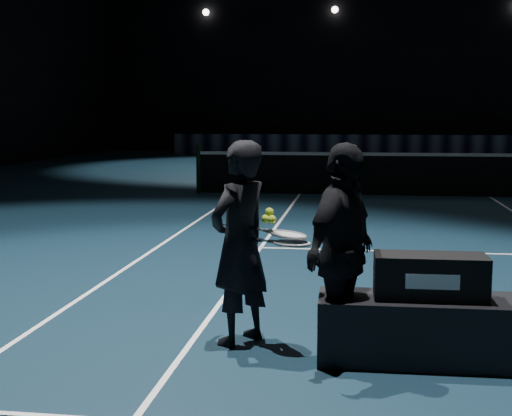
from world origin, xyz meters
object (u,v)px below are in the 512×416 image
Objects in this scene: racket_bag at (430,276)px; racket_upper at (288,235)px; player_b at (342,254)px; tennis_balls at (269,217)px; player_a at (240,243)px; racket_lower at (292,243)px; player_bench at (428,330)px.

racket_bag is 1.07m from racket_upper.
player_b is 13.21× the size of tennis_balls.
tennis_balls reaches higher than racket_bag.
player_a is 0.34m from tennis_balls.
racket_bag is 1.16× the size of racket_upper.
player_a reaches higher than racket_bag.
player_b reaches higher than racket_lower.
racket_lower is (-1.00, 0.08, 0.59)m from player_bench.
racket_lower is at bearing -42.66° from racket_upper.
player_bench is 1.00× the size of player_b.
racket_lower is (-1.00, 0.08, 0.20)m from racket_bag.
racket_lower is 5.67× the size of tennis_balls.
tennis_balls is (-1.18, 0.16, 0.38)m from racket_bag.
player_a is at bearing 159.74° from tennis_balls.
racket_upper reaches higher than racket_bag.
racket_lower is at bearing 101.08° from player_a.
racket_lower is 1.00× the size of racket_upper.
tennis_balls is (-0.15, 0.02, 0.13)m from racket_upper.
racket_bag is 0.50× the size of player_a.
player_b is 2.33× the size of racket_lower.
player_b is 0.63m from tennis_balls.
racket_upper is (-1.03, 0.14, 0.25)m from racket_bag.
racket_lower is at bearing -22.85° from tennis_balls.
player_bench is 1.00× the size of player_a.
player_a is at bearing -178.29° from racket_upper.
racket_bag is at bearing 0.00° from player_bench.
racket_bag is (0.00, 0.00, 0.39)m from player_bench.
player_bench is 2.32× the size of racket_upper.
player_bench is at bearing -7.72° from tennis_balls.
player_a reaches higher than tennis_balls.
player_a is 0.85m from player_b.
racket_lower reaches higher than player_bench.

